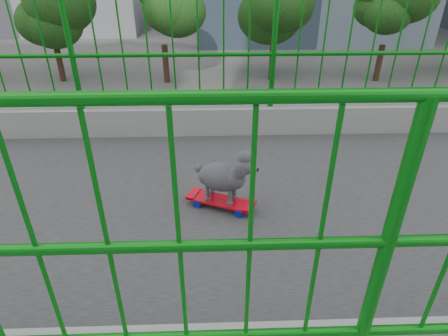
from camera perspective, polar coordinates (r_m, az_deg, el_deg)
road at (r=17.74m, az=0.33°, el=0.68°), size 18.00×90.00×0.02m
railing at (r=2.94m, az=10.68°, el=-2.14°), size 3.00×24.00×1.42m
street_trees at (r=28.78m, az=1.55°, el=22.16°), size 5.30×60.40×7.26m
skateboard at (r=2.95m, az=-0.48°, el=-5.07°), size 0.36×0.56×0.07m
poodle at (r=2.81m, az=0.01°, el=-1.12°), size 0.32×0.47×0.42m
car_3 at (r=20.61m, az=-18.44°, el=5.49°), size 1.87×4.59×1.33m
car_4 at (r=23.51m, az=13.49°, el=9.37°), size 1.68×4.17×1.42m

